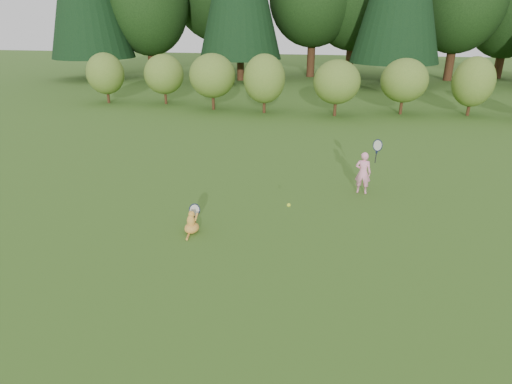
# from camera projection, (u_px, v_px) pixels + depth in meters

# --- Properties ---
(ground) EXTENTS (100.00, 100.00, 0.00)m
(ground) POSITION_uv_depth(u_px,v_px,m) (238.00, 238.00, 8.66)
(ground) COLOR #315317
(ground) RESTS_ON ground
(shrub_row) EXTENTS (28.00, 3.00, 2.80)m
(shrub_row) POSITION_uv_depth(u_px,v_px,m) (304.00, 82.00, 19.95)
(shrub_row) COLOR #416820
(shrub_row) RESTS_ON ground
(child) EXTENTS (0.61, 0.40, 1.62)m
(child) POSITION_uv_depth(u_px,v_px,m) (364.00, 172.00, 10.70)
(child) COLOR pink
(child) RESTS_ON ground
(cat) EXTENTS (0.43, 0.69, 0.67)m
(cat) POSITION_uv_depth(u_px,v_px,m) (192.00, 221.00, 8.80)
(cat) COLOR #C57F26
(cat) RESTS_ON ground
(tennis_ball) EXTENTS (0.07, 0.07, 0.07)m
(tennis_ball) POSITION_uv_depth(u_px,v_px,m) (289.00, 205.00, 8.15)
(tennis_ball) COLOR #C5D218
(tennis_ball) RESTS_ON ground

